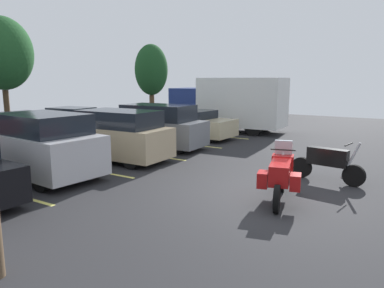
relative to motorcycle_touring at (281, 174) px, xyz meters
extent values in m
cube|color=#262628|center=(0.16, 0.57, -0.72)|extent=(44.00, 44.00, 0.10)
cylinder|color=black|center=(0.69, 0.18, -0.35)|extent=(0.65, 0.27, 0.64)
cylinder|color=black|center=(-0.89, -0.22, -0.35)|extent=(0.65, 0.27, 0.64)
cube|color=#A51414|center=(-0.10, -0.02, 0.07)|extent=(1.30, 0.74, 0.48)
cylinder|color=#B2B2B7|center=(0.58, 0.15, 0.06)|extent=(0.50, 0.19, 1.11)
cylinder|color=black|center=(0.50, 0.13, 0.50)|extent=(0.19, 0.61, 0.04)
cube|color=#A51414|center=(0.60, 0.15, 0.12)|extent=(0.56, 0.63, 0.44)
cube|color=#B2C1CC|center=(0.65, 0.16, 0.54)|extent=(0.26, 0.47, 0.39)
cube|color=#A51414|center=(-0.54, 0.24, -0.05)|extent=(0.49, 0.34, 0.36)
cube|color=#A51414|center=(-0.36, -0.47, -0.05)|extent=(0.49, 0.34, 0.36)
cylinder|color=black|center=(2.18, -1.36, -0.36)|extent=(0.21, 0.63, 0.62)
cylinder|color=black|center=(2.40, 0.14, -0.36)|extent=(0.21, 0.63, 0.62)
cube|color=black|center=(2.29, -0.61, 0.07)|extent=(0.45, 1.17, 0.50)
cylinder|color=#B2B2B7|center=(2.20, -1.24, 0.05)|extent=(0.14, 0.50, 1.09)
cylinder|color=black|center=(2.21, -1.16, 0.50)|extent=(0.62, 0.13, 0.04)
cube|color=#EAE066|center=(-0.39, 6.87, -0.66)|extent=(0.12, 5.02, 0.01)
cube|color=#EAE066|center=(2.46, 6.87, -0.66)|extent=(0.12, 5.02, 0.01)
cube|color=#EAE066|center=(5.31, 6.87, -0.66)|extent=(0.12, 5.02, 0.01)
cube|color=#EAE066|center=(8.16, 6.87, -0.66)|extent=(0.12, 5.02, 0.01)
cylinder|color=black|center=(-3.77, 5.28, -0.35)|extent=(0.25, 0.63, 0.63)
cube|color=#B7B7BC|center=(-1.74, 7.01, 0.12)|extent=(2.25, 4.56, 1.13)
cube|color=black|center=(-1.76, 6.66, 0.98)|extent=(1.97, 2.77, 0.60)
cylinder|color=black|center=(-0.79, 8.45, -0.33)|extent=(0.27, 0.68, 0.67)
cylinder|color=black|center=(-2.68, 5.57, -0.33)|extent=(0.27, 0.68, 0.67)
cylinder|color=black|center=(-1.02, 5.44, -0.33)|extent=(0.27, 0.68, 0.67)
cube|color=tan|center=(1.16, 6.77, 0.06)|extent=(1.88, 4.55, 1.04)
cube|color=black|center=(1.17, 6.37, 0.88)|extent=(1.70, 2.87, 0.60)
cylinder|color=black|center=(0.37, 8.28, -0.35)|extent=(0.23, 0.63, 0.62)
cylinder|color=black|center=(1.88, 8.32, -0.35)|extent=(0.23, 0.63, 0.62)
cylinder|color=black|center=(0.44, 5.22, -0.35)|extent=(0.23, 0.63, 0.62)
cylinder|color=black|center=(1.96, 5.25, -0.35)|extent=(0.23, 0.63, 0.62)
cube|color=slate|center=(3.87, 6.79, 0.04)|extent=(2.00, 4.35, 1.02)
cube|color=black|center=(3.87, 6.68, 0.88)|extent=(1.79, 2.99, 0.66)
cylinder|color=black|center=(3.03, 8.20, -0.36)|extent=(0.25, 0.62, 0.61)
cylinder|color=black|center=(4.55, 8.28, -0.36)|extent=(0.25, 0.62, 0.61)
cylinder|color=black|center=(3.18, 5.30, -0.36)|extent=(0.25, 0.62, 0.61)
cylinder|color=black|center=(4.70, 5.38, -0.36)|extent=(0.25, 0.62, 0.61)
cube|color=#C1B289|center=(6.95, 7.06, -0.06)|extent=(2.03, 4.66, 0.81)
cube|color=black|center=(6.94, 6.91, 0.55)|extent=(1.79, 2.09, 0.41)
cylinder|color=black|center=(6.19, 8.65, -0.35)|extent=(0.24, 0.63, 0.62)
cylinder|color=black|center=(7.81, 8.60, -0.35)|extent=(0.24, 0.63, 0.62)
cylinder|color=black|center=(6.09, 5.53, -0.35)|extent=(0.24, 0.63, 0.62)
cylinder|color=black|center=(7.71, 5.47, -0.35)|extent=(0.24, 0.63, 0.62)
cube|color=#38383D|center=(1.68, 13.11, -0.04)|extent=(2.03, 4.87, 0.82)
cube|color=black|center=(1.67, 12.69, 0.57)|extent=(1.78, 2.43, 0.40)
cylinder|color=black|center=(2.54, 14.70, -0.33)|extent=(0.25, 0.67, 0.66)
cylinder|color=black|center=(0.83, 11.52, -0.33)|extent=(0.25, 0.67, 0.66)
cylinder|color=black|center=(2.39, 11.45, -0.33)|extent=(0.25, 0.67, 0.66)
cube|color=#235638|center=(4.54, 13.27, -0.08)|extent=(2.08, 4.58, 0.75)
cube|color=black|center=(4.56, 13.00, 0.54)|extent=(1.76, 2.23, 0.49)
cylinder|color=black|center=(3.68, 14.73, -0.34)|extent=(0.27, 0.66, 0.65)
cylinder|color=black|center=(5.17, 14.84, -0.34)|extent=(0.27, 0.66, 0.65)
cylinder|color=black|center=(3.90, 11.70, -0.34)|extent=(0.27, 0.66, 0.65)
cylinder|color=black|center=(5.39, 11.81, -0.34)|extent=(0.27, 0.66, 0.65)
cube|color=navy|center=(10.07, 8.87, 0.72)|extent=(2.54, 1.94, 2.06)
cube|color=white|center=(10.28, 5.69, 1.02)|extent=(2.72, 4.74, 2.65)
cylinder|color=black|center=(9.04, 8.74, -0.22)|extent=(0.36, 0.92, 0.90)
cylinder|color=black|center=(11.10, 8.88, -0.22)|extent=(0.36, 0.92, 0.90)
cylinder|color=black|center=(9.32, 4.61, -0.22)|extent=(0.36, 0.92, 0.90)
cylinder|color=black|center=(11.38, 4.74, -0.22)|extent=(0.36, 0.92, 0.90)
cylinder|color=#4C3823|center=(4.55, 18.91, 0.47)|extent=(0.34, 0.34, 2.28)
ellipsoid|color=#1E4C23|center=(4.55, 18.91, 3.80)|extent=(3.58, 3.58, 4.38)
cylinder|color=#4C3823|center=(17.06, 17.45, 0.11)|extent=(0.43, 0.43, 1.55)
ellipsoid|color=#19421E|center=(17.06, 17.45, 3.07)|extent=(2.87, 2.87, 4.37)
camera|label=1|loc=(-8.44, -2.75, 2.27)|focal=34.11mm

